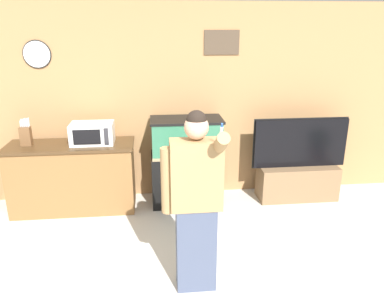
{
  "coord_description": "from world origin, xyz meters",
  "views": [
    {
      "loc": [
        -0.28,
        -2.15,
        2.32
      ],
      "look_at": [
        0.11,
        1.59,
        1.05
      ],
      "focal_mm": 35.0,
      "sensor_mm": 36.0,
      "label": 1
    }
  ],
  "objects_px": {
    "counter_island": "(73,177)",
    "microwave": "(92,133)",
    "aquarium_on_stand": "(187,161)",
    "knife_block": "(26,135)",
    "person_standing": "(195,201)",
    "tv_on_stand": "(297,175)"
  },
  "relations": [
    {
      "from": "counter_island",
      "to": "microwave",
      "type": "relative_size",
      "value": 3.0
    },
    {
      "from": "microwave",
      "to": "aquarium_on_stand",
      "type": "distance_m",
      "value": 1.27
    },
    {
      "from": "counter_island",
      "to": "microwave",
      "type": "xyz_separation_m",
      "value": [
        0.29,
        0.01,
        0.58
      ]
    },
    {
      "from": "knife_block",
      "to": "person_standing",
      "type": "relative_size",
      "value": 0.21
    },
    {
      "from": "microwave",
      "to": "tv_on_stand",
      "type": "relative_size",
      "value": 0.41
    },
    {
      "from": "counter_island",
      "to": "microwave",
      "type": "height_order",
      "value": "microwave"
    },
    {
      "from": "aquarium_on_stand",
      "to": "tv_on_stand",
      "type": "height_order",
      "value": "aquarium_on_stand"
    },
    {
      "from": "knife_block",
      "to": "aquarium_on_stand",
      "type": "distance_m",
      "value": 2.04
    },
    {
      "from": "microwave",
      "to": "aquarium_on_stand",
      "type": "height_order",
      "value": "aquarium_on_stand"
    },
    {
      "from": "aquarium_on_stand",
      "to": "tv_on_stand",
      "type": "relative_size",
      "value": 0.9
    },
    {
      "from": "counter_island",
      "to": "person_standing",
      "type": "relative_size",
      "value": 0.95
    },
    {
      "from": "person_standing",
      "to": "tv_on_stand",
      "type": "bearing_deg",
      "value": 46.63
    },
    {
      "from": "aquarium_on_stand",
      "to": "person_standing",
      "type": "height_order",
      "value": "person_standing"
    },
    {
      "from": "microwave",
      "to": "knife_block",
      "type": "bearing_deg",
      "value": -179.88
    },
    {
      "from": "counter_island",
      "to": "person_standing",
      "type": "bearing_deg",
      "value": -50.82
    },
    {
      "from": "knife_block",
      "to": "person_standing",
      "type": "bearing_deg",
      "value": -42.0
    },
    {
      "from": "microwave",
      "to": "person_standing",
      "type": "height_order",
      "value": "person_standing"
    },
    {
      "from": "aquarium_on_stand",
      "to": "person_standing",
      "type": "distance_m",
      "value": 1.78
    },
    {
      "from": "knife_block",
      "to": "aquarium_on_stand",
      "type": "xyz_separation_m",
      "value": [
        1.99,
        0.04,
        -0.44
      ]
    },
    {
      "from": "counter_island",
      "to": "aquarium_on_stand",
      "type": "xyz_separation_m",
      "value": [
        1.47,
        0.05,
        0.14
      ]
    },
    {
      "from": "aquarium_on_stand",
      "to": "tv_on_stand",
      "type": "distance_m",
      "value": 1.56
    },
    {
      "from": "tv_on_stand",
      "to": "person_standing",
      "type": "distance_m",
      "value": 2.42
    }
  ]
}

